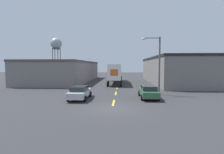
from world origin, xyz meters
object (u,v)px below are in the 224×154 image
object	(u,v)px
parked_car_left_near	(80,92)
street_lamp	(157,61)
parked_car_right_near	(148,91)
semi_truck	(116,72)
water_tower	(56,44)

from	to	relation	value
parked_car_left_near	street_lamp	bearing A→B (deg)	20.12
parked_car_left_near	street_lamp	distance (m)	10.35
parked_car_right_near	street_lamp	xyz separation A→B (m)	(1.40, 2.36, 3.53)
parked_car_right_near	street_lamp	size ratio (longest dim) A/B	0.65
parked_car_right_near	semi_truck	bearing A→B (deg)	104.79
semi_truck	street_lamp	bearing A→B (deg)	-68.32
parked_car_left_near	water_tower	distance (m)	59.37
parked_car_right_near	water_tower	bearing A→B (deg)	120.49
semi_truck	parked_car_right_near	distance (m)	17.50
semi_truck	street_lamp	distance (m)	15.74
water_tower	semi_truck	bearing A→B (deg)	-53.40
semi_truck	parked_car_left_near	xyz separation A→B (m)	(-3.29, -17.84, -1.60)
parked_car_left_near	street_lamp	world-z (taller)	street_lamp
street_lamp	water_tower	bearing A→B (deg)	122.80
parked_car_right_near	water_tower	world-z (taller)	water_tower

